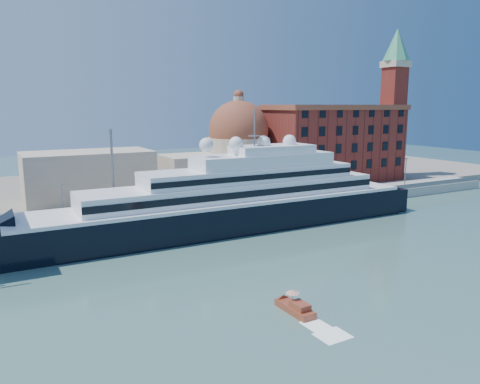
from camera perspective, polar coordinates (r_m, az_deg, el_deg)
ground at (r=76.93m, az=6.15°, el=-8.52°), size 400.00×400.00×0.00m
quay at (r=105.16m, az=-4.46°, el=-2.58°), size 180.00×10.00×2.50m
land at (r=142.90m, az=-11.24°, el=0.63°), size 260.00×72.00×2.00m
quay_fence at (r=100.77m, az=-3.42°, el=-2.07°), size 180.00×0.10×1.20m
superyacht at (r=93.64m, az=-3.05°, el=-1.90°), size 95.00×13.17×28.39m
service_barge at (r=85.54m, az=-24.27°, el=-6.92°), size 12.04×6.19×2.59m
water_taxi at (r=59.26m, az=6.80°, el=-13.79°), size 2.14×6.02×2.84m
warehouse at (r=146.19m, az=11.42°, el=5.89°), size 43.00×19.00×23.25m
campanile at (r=162.30m, az=18.25°, el=11.31°), size 8.40×8.40×47.00m
church at (r=127.55m, az=-6.30°, el=4.09°), size 66.00×18.00×25.50m
lamp_posts at (r=97.49m, az=-10.91°, el=1.37°), size 120.80×2.40×18.00m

